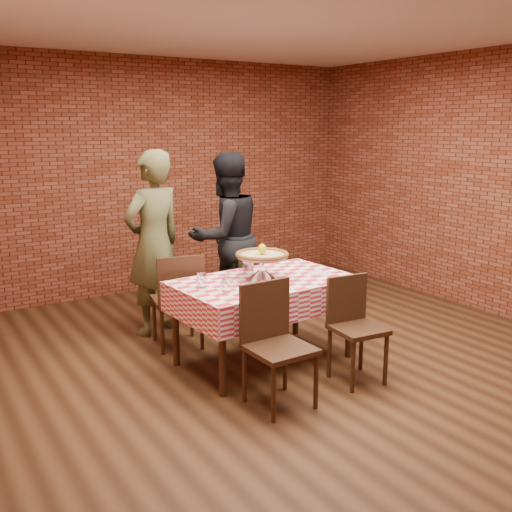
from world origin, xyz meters
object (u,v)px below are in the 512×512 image
Objects in this scene: water_glass_left at (227,285)px; diner_black at (226,237)px; pizza_stand at (262,267)px; chair_near_left at (280,347)px; pizza at (262,255)px; condiment_caddy at (246,263)px; chair_far_left at (177,299)px; water_glass_right at (202,281)px; chair_far_right at (251,288)px; table at (264,321)px; chair_near_right at (358,331)px; diner_olive at (154,243)px.

diner_black is at bearing 60.92° from water_glass_left.
pizza_stand reaches higher than chair_near_left.
pizza is 3.01× the size of condiment_caddy.
water_glass_right is at bearing 93.88° from chair_far_left.
chair_far_right is at bearing 65.04° from pizza_stand.
pizza is at bearing 0.00° from pizza_stand.
chair_near_left is (-0.36, -0.82, -0.51)m from pizza.
chair_far_left reaches higher than water_glass_right.
table is at bearing 63.99° from chair_far_right.
chair_near_right is (1.01, -0.82, -0.39)m from water_glass_right.
chair_near_right is at bearing 132.02° from chair_far_left.
chair_near_right reaches higher than table.
condiment_caddy is at bearing 150.65° from chair_far_left.
pizza is 0.60m from water_glass_right.
diner_olive is at bearing 120.38° from chair_near_right.
pizza_stand is 2.99× the size of condiment_caddy.
chair_far_left reaches higher than table.
condiment_caddy is (0.60, 0.28, 0.02)m from water_glass_right.
pizza is 0.54× the size of chair_far_right.
chair_near_left is 2.20m from diner_black.
chair_far_left is (-0.49, 0.77, 0.08)m from table.
chair_far_right is at bearing 56.74° from condiment_caddy.
condiment_caddy is (0.02, 0.30, -0.03)m from pizza_stand.
diner_black reaches higher than chair_near_right.
pizza_stand is 0.25× the size of diner_olive.
diner_black reaches higher than pizza_stand.
pizza is at bearing -1.79° from water_glass_right.
water_glass_left is 1.14m from chair_near_right.
chair_far_right is (0.73, 1.59, -0.03)m from chair_near_left.
pizza is 3.79× the size of water_glass_left.
chair_near_right is at bearing -61.43° from table.
water_glass_left is 1.01m from chair_far_left.
water_glass_left is 0.14× the size of chair_far_right.
chair_near_right is (0.42, -0.80, -0.43)m from pizza_stand.
chair_far_right is at bearing 49.66° from water_glass_left.
water_glass_left reaches higher than chair_far_right.
chair_near_left is 1.07× the size of chair_near_right.
chair_near_left reaches higher than chair_near_right.
diner_black is (0.69, 2.04, 0.44)m from chair_near_left.
water_glass_right is 0.79× the size of condiment_caddy.
water_glass_left is at bearing 75.21° from diner_olive.
pizza is 0.33m from condiment_caddy.
chair_far_right is at bearing 66.09° from table.
water_glass_left is 0.79× the size of condiment_caddy.
chair_far_right is at bearing 97.37° from chair_near_right.
condiment_caddy reaches higher than chair_far_right.
diner_black is (0.84, 0.03, -0.02)m from diner_olive.
water_glass_right is (-0.58, 0.02, -0.04)m from pizza_stand.
condiment_caddy is at bearing 66.17° from diner_black.
diner_olive is at bearing 86.76° from water_glass_right.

